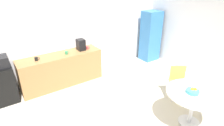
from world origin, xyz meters
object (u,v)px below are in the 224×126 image
at_px(fruit_bowl, 193,91).
at_px(mug_red, 36,59).
at_px(mini_fridge, 3,85).
at_px(mug_white, 88,48).
at_px(round_table, 194,98).
at_px(locker_cabinet, 150,36).
at_px(chair_yellow, 178,79).
at_px(coffee_maker, 81,45).
at_px(mug_green, 66,53).

relative_size(fruit_bowl, mug_red, 1.95).
relative_size(mini_fridge, mug_white, 7.11).
bearing_deg(fruit_bowl, round_table, -25.75).
distance_m(locker_cabinet, chair_yellow, 2.47).
relative_size(locker_cabinet, round_table, 1.59).
relative_size(fruit_bowl, coffee_maker, 0.79).
distance_m(round_table, fruit_bowl, 0.19).
bearing_deg(mug_white, mini_fridge, 179.14).
relative_size(round_table, fruit_bowl, 4.41).
distance_m(round_table, mug_green, 3.33).
height_order(chair_yellow, mug_red, mug_red).
xyz_separation_m(locker_cabinet, round_table, (-1.70, -2.95, -0.26)).
bearing_deg(mug_red, coffee_maker, 1.79).
xyz_separation_m(locker_cabinet, fruit_bowl, (-1.76, -2.92, -0.08)).
height_order(round_table, chair_yellow, chair_yellow).
height_order(round_table, coffee_maker, coffee_maker).
distance_m(fruit_bowl, mug_white, 3.08).
relative_size(locker_cabinet, fruit_bowl, 7.03).
bearing_deg(locker_cabinet, coffee_maker, 177.86).
bearing_deg(mini_fridge, mug_white, -0.86).
height_order(mug_white, mug_red, same).
relative_size(mini_fridge, locker_cabinet, 0.52).
distance_m(mug_green, mug_red, 0.79).
bearing_deg(locker_cabinet, mug_white, 178.49).
relative_size(chair_yellow, mug_red, 6.43).
bearing_deg(chair_yellow, locker_cabinet, 61.94).
height_order(fruit_bowl, mug_red, mug_red).
bearing_deg(mug_white, locker_cabinet, -1.51).
xyz_separation_m(round_table, mug_green, (-1.44, 2.99, 0.33)).
bearing_deg(mug_green, round_table, -64.18).
bearing_deg(locker_cabinet, round_table, -120.02).
height_order(locker_cabinet, mug_white, locker_cabinet).
bearing_deg(chair_yellow, coffee_maker, 124.20).
distance_m(mini_fridge, locker_cabinet, 4.81).
relative_size(mini_fridge, fruit_bowl, 3.64).
distance_m(chair_yellow, coffee_maker, 2.78).
relative_size(mug_red, coffee_maker, 0.40).
xyz_separation_m(mug_white, mug_red, (-1.45, -0.00, 0.00)).
bearing_deg(mug_green, mini_fridge, 177.74).
relative_size(mug_green, mug_red, 1.00).
bearing_deg(mug_red, locker_cabinet, -0.88).
bearing_deg(mini_fridge, coffee_maker, 0.00).
bearing_deg(coffee_maker, mug_green, -172.19).
bearing_deg(mini_fridge, fruit_bowl, -44.98).
xyz_separation_m(mini_fridge, fruit_bowl, (3.03, -3.02, 0.34)).
height_order(mug_white, coffee_maker, coffee_maker).
distance_m(chair_yellow, fruit_bowl, 1.02).
xyz_separation_m(round_table, coffee_maker, (-0.97, 3.05, 0.44)).
height_order(mini_fridge, mug_red, mug_red).
xyz_separation_m(mini_fridge, locker_cabinet, (4.79, -0.10, 0.43)).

